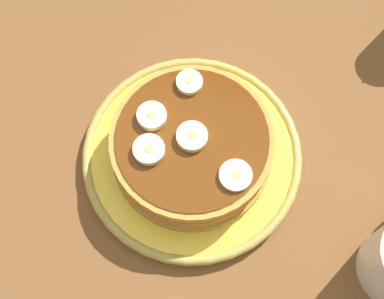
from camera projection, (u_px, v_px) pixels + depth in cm
name	position (u px, v px, depth cm)	size (l,w,h in cm)	color
ground_plane	(192.00, 164.00, 63.57)	(140.00, 140.00, 3.00)	brown
plate	(192.00, 156.00, 61.29)	(23.09, 23.09, 1.74)	yellow
pancake_stack	(191.00, 146.00, 58.66)	(16.56, 16.75, 4.73)	#AE8233
banana_slice_0	(196.00, 133.00, 56.24)	(3.07, 3.07, 0.99)	#F1EDB5
banana_slice_1	(235.00, 176.00, 54.84)	(3.16, 3.16, 0.75)	#FAF4BE
banana_slice_2	(189.00, 82.00, 58.25)	(2.67, 2.67, 0.86)	#EDF3BA
banana_slice_3	(152.00, 116.00, 56.85)	(2.94, 2.94, 1.03)	#F5E7B7
banana_slice_4	(149.00, 150.00, 55.61)	(3.08, 3.08, 1.02)	#F0EBB7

